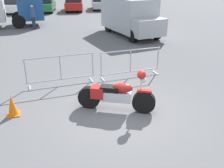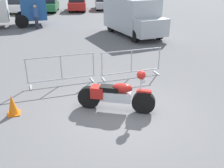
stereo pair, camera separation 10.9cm
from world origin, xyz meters
name	(u,v)px [view 1 (the left image)]	position (x,y,z in m)	size (l,w,h in m)	color
ground_plane	(122,113)	(0.00, 0.00, 0.00)	(120.00, 120.00, 0.00)	#5B5B5E
motorcycle	(116,95)	(-0.10, 0.26, 0.48)	(2.07, 1.19, 1.27)	black
crowd_barrier_near	(61,70)	(-1.41, 2.57, 0.56)	(2.43, 0.54, 1.07)	#9EA0A5
crowd_barrier_far	(130,63)	(1.21, 2.57, 0.56)	(2.43, 0.54, 1.07)	#9EA0A5
delivery_van	(130,15)	(3.76, 9.52, 1.24)	(2.73, 5.25, 2.31)	#B2B7BC
parked_car_white	(16,6)	(-3.83, 22.70, 0.71)	(2.39, 4.39, 1.41)	white
parked_car_green	(46,5)	(-0.84, 22.50, 0.73)	(2.44, 4.48, 1.44)	#236B38
parked_car_red	(74,4)	(2.16, 22.46, 0.77)	(2.56, 4.71, 1.51)	#B21E19
parked_car_silver	(100,3)	(5.15, 22.89, 0.72)	(2.41, 4.43, 1.42)	#B7BABF
pedestrian	(33,16)	(-2.19, 13.24, 0.92)	(0.48, 0.48, 1.69)	#262838
planter_island	(137,16)	(6.47, 15.00, 0.35)	(4.39, 4.39, 1.19)	#ADA89E
traffic_cone	(12,106)	(-2.94, 0.81, 0.29)	(0.34, 0.34, 0.59)	orange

